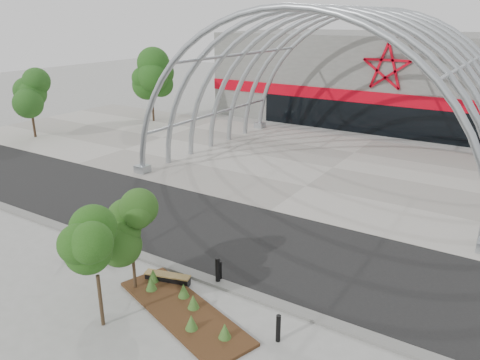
% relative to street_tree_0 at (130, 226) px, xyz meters
% --- Properties ---
extents(ground, '(140.00, 140.00, 0.00)m').
position_rel_street_tree_0_xyz_m(ground, '(0.66, 2.18, -2.59)').
color(ground, gray).
rests_on(ground, ground).
extents(road, '(140.00, 7.00, 0.02)m').
position_rel_street_tree_0_xyz_m(road, '(0.66, 5.68, -2.58)').
color(road, black).
rests_on(road, ground).
extents(forecourt, '(60.00, 17.00, 0.04)m').
position_rel_street_tree_0_xyz_m(forecourt, '(0.66, 17.68, -2.57)').
color(forecourt, gray).
rests_on(forecourt, ground).
extents(kerb, '(60.00, 0.50, 0.12)m').
position_rel_street_tree_0_xyz_m(kerb, '(0.66, 1.93, -2.53)').
color(kerb, slate).
rests_on(kerb, ground).
extents(arena_building, '(34.00, 15.24, 8.00)m').
position_rel_street_tree_0_xyz_m(arena_building, '(0.66, 35.63, 1.40)').
color(arena_building, slate).
rests_on(arena_building, ground).
extents(vault_canopy, '(20.80, 15.80, 20.36)m').
position_rel_street_tree_0_xyz_m(vault_canopy, '(0.66, 17.68, -2.57)').
color(vault_canopy, '#A2A9AE').
rests_on(vault_canopy, ground).
extents(planting_bed, '(6.17, 3.59, 0.62)m').
position_rel_street_tree_0_xyz_m(planting_bed, '(2.34, -0.11, -2.44)').
color(planting_bed, '#362110').
rests_on(planting_bed, ground).
extents(street_tree_0, '(1.58, 1.58, 3.60)m').
position_rel_street_tree_0_xyz_m(street_tree_0, '(0.00, 0.00, 0.00)').
color(street_tree_0, '#322414').
rests_on(street_tree_0, ground).
extents(street_tree_1, '(1.53, 1.53, 3.63)m').
position_rel_street_tree_0_xyz_m(street_tree_1, '(0.58, -2.09, 0.02)').
color(street_tree_1, '#332917').
rests_on(street_tree_1, ground).
extents(bench_0, '(2.21, 0.96, 0.45)m').
position_rel_street_tree_0_xyz_m(bench_0, '(-2.82, 1.31, -2.37)').
color(bench_0, black).
rests_on(bench_0, ground).
extents(bench_1, '(1.83, 0.87, 0.38)m').
position_rel_street_tree_0_xyz_m(bench_1, '(0.71, 0.99, -2.40)').
color(bench_1, black).
rests_on(bench_1, ground).
extents(bollard_0, '(0.16, 0.16, 0.98)m').
position_rel_street_tree_0_xyz_m(bollard_0, '(-3.93, -0.01, -2.10)').
color(bollard_0, black).
rests_on(bollard_0, ground).
extents(bollard_1, '(0.14, 0.14, 0.90)m').
position_rel_street_tree_0_xyz_m(bollard_1, '(-2.89, 0.58, -2.14)').
color(bollard_1, black).
rests_on(bollard_1, ground).
extents(bollard_2, '(0.14, 0.14, 0.85)m').
position_rel_street_tree_0_xyz_m(bollard_2, '(2.32, 2.17, -2.16)').
color(bollard_2, black).
rests_on(bollard_2, ground).
extents(bollard_3, '(0.17, 0.17, 1.08)m').
position_rel_street_tree_0_xyz_m(bollard_3, '(2.34, 1.98, -2.05)').
color(bollard_3, black).
rests_on(bollard_3, ground).
extents(bollard_4, '(0.15, 0.15, 0.94)m').
position_rel_street_tree_0_xyz_m(bollard_4, '(5.83, 0.27, -2.12)').
color(bollard_4, black).
rests_on(bollard_4, ground).
extents(bg_tree_0, '(3.00, 3.00, 6.45)m').
position_rel_street_tree_0_xyz_m(bg_tree_0, '(-19.34, 22.18, 2.05)').
color(bg_tree_0, black).
rests_on(bg_tree_0, ground).
extents(bg_tree_2, '(2.55, 2.55, 5.38)m').
position_rel_street_tree_0_xyz_m(bg_tree_2, '(-23.34, 12.18, 1.27)').
color(bg_tree_2, black).
rests_on(bg_tree_2, ground).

